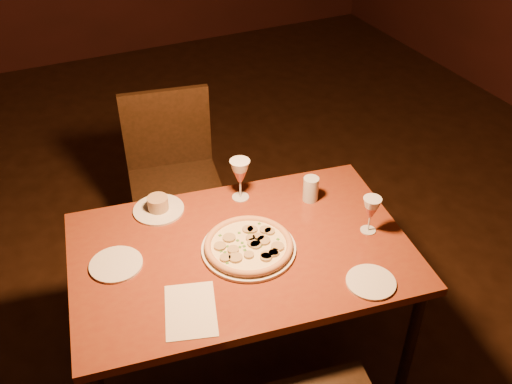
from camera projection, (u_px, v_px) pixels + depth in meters
name	position (u px, v px, depth m)	size (l,w,h in m)	color
floor	(214.00, 335.00, 2.69)	(7.00, 7.00, 0.00)	#311B10
dining_table	(241.00, 260.00, 2.20)	(1.38, 0.99, 0.68)	brown
chair_far	(174.00, 173.00, 2.87)	(0.51, 0.51, 0.91)	black
pizza_plate	(249.00, 246.00, 2.14)	(0.36, 0.36, 0.04)	silver
ramekin_saucer	(158.00, 206.00, 2.34)	(0.21, 0.21, 0.07)	silver
wine_glass_far	(240.00, 180.00, 2.37)	(0.08, 0.08, 0.19)	#BB594E
wine_glass_right	(370.00, 215.00, 2.20)	(0.07, 0.07, 0.16)	#BB594E
water_tumbler	(311.00, 189.00, 2.38)	(0.07, 0.07, 0.11)	#AEBABE
side_plate_left	(116.00, 264.00, 2.09)	(0.19, 0.19, 0.01)	silver
side_plate_near	(371.00, 282.00, 2.01)	(0.18, 0.18, 0.01)	silver
menu_card	(191.00, 310.00, 1.91)	(0.17, 0.25, 0.00)	beige
pendant_light	(237.00, 23.00, 1.64)	(0.12, 0.12, 0.12)	#FF9447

